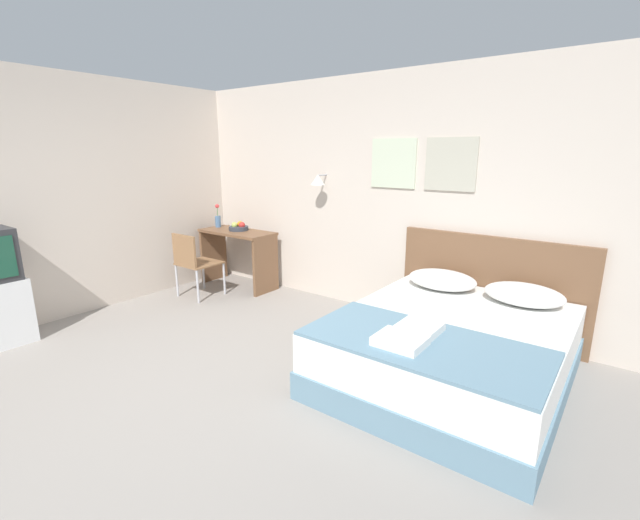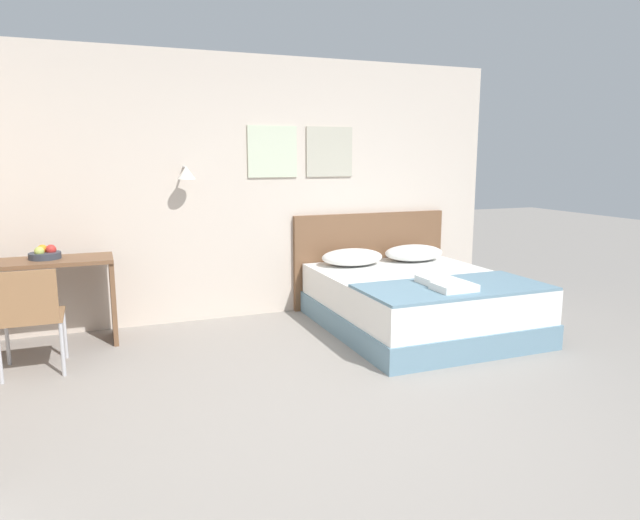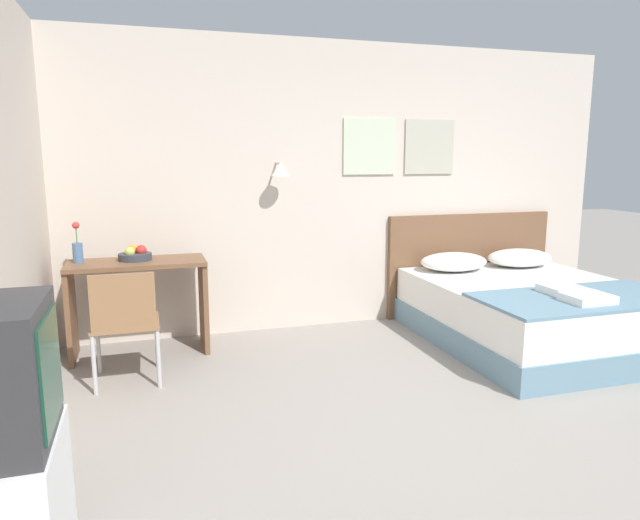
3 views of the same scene
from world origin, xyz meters
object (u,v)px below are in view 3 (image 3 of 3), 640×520
object	(u,v)px
headboard	(469,264)
pillow_right	(519,258)
folded_towel_near_foot	(562,290)
folded_towel_mid_bed	(587,298)
throw_blanket	(584,298)
desk	(138,291)
desk_chair	(125,318)
pillow_left	(454,262)
fruit_bowl	(135,255)
bed	(532,313)
flower_vase	(78,249)

from	to	relation	value
headboard	pillow_right	size ratio (longest dim) A/B	2.74
folded_towel_near_foot	folded_towel_mid_bed	world-z (taller)	same
throw_blanket	desk	size ratio (longest dim) A/B	1.52
pillow_right	desk_chair	xyz separation A→B (m)	(-3.73, -0.68, -0.12)
pillow_left	pillow_right	bearing A→B (deg)	0.00
folded_towel_mid_bed	fruit_bowl	world-z (taller)	fruit_bowl
fruit_bowl	bed	bearing A→B (deg)	-13.15
pillow_left	desk_chair	xyz separation A→B (m)	(-2.99, -0.68, -0.12)
pillow_right	fruit_bowl	bearing A→B (deg)	179.26
headboard	pillow_left	xyz separation A→B (m)	(-0.37, -0.32, 0.10)
folded_towel_mid_bed	desk_chair	size ratio (longest dim) A/B	0.39
flower_vase	desk	bearing A→B (deg)	-6.05
pillow_right	folded_towel_near_foot	distance (m)	1.25
pillow_left	desk	xyz separation A→B (m)	(-2.90, 0.00, -0.08)
pillow_left	fruit_bowl	distance (m)	2.91
bed	folded_towel_mid_bed	world-z (taller)	folded_towel_mid_bed
pillow_right	throw_blanket	size ratio (longest dim) A/B	0.40
pillow_left	throw_blanket	size ratio (longest dim) A/B	0.40
throw_blanket	fruit_bowl	size ratio (longest dim) A/B	6.23
desk	bed	bearing A→B (deg)	-12.45
desk	fruit_bowl	size ratio (longest dim) A/B	4.10
desk	folded_towel_mid_bed	bearing A→B (deg)	-24.54
flower_vase	folded_towel_near_foot	bearing A→B (deg)	-18.49
desk_chair	flower_vase	bearing A→B (deg)	115.58
throw_blanket	fruit_bowl	world-z (taller)	fruit_bowl
fruit_bowl	pillow_right	bearing A→B (deg)	-0.74
desk_chair	fruit_bowl	distance (m)	0.80
folded_towel_near_foot	desk_chair	size ratio (longest dim) A/B	0.35
pillow_left	folded_towel_mid_bed	size ratio (longest dim) A/B	2.01
pillow_left	bed	bearing A→B (deg)	-62.74
folded_towel_near_foot	desk	xyz separation A→B (m)	(-3.18, 1.16, -0.05)
headboard	pillow_right	world-z (taller)	headboard
pillow_right	folded_towel_mid_bed	distance (m)	1.52
headboard	pillow_right	bearing A→B (deg)	-40.79
headboard	flower_vase	xyz separation A→B (m)	(-3.70, -0.27, 0.38)
folded_towel_near_foot	desk_chair	bearing A→B (deg)	171.60
throw_blanket	desk	bearing A→B (deg)	158.21
pillow_left	folded_towel_near_foot	size ratio (longest dim) A/B	2.28
folded_towel_mid_bed	headboard	bearing A→B (deg)	86.83
pillow_left	desk_chair	world-z (taller)	desk_chair
bed	folded_towel_mid_bed	bearing A→B (deg)	-97.65
pillow_right	folded_towel_mid_bed	world-z (taller)	pillow_right
folded_towel_mid_bed	folded_towel_near_foot	bearing A→B (deg)	87.11
desk	desk_chair	xyz separation A→B (m)	(-0.09, -0.68, -0.03)
folded_towel_near_foot	fruit_bowl	size ratio (longest dim) A/B	1.10
pillow_left	desk	world-z (taller)	desk
bed	throw_blanket	xyz separation A→B (m)	(-0.00, -0.58, 0.28)
headboard	desk	bearing A→B (deg)	-174.46
desk	desk_chair	world-z (taller)	desk_chair
bed	desk_chair	distance (m)	3.36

